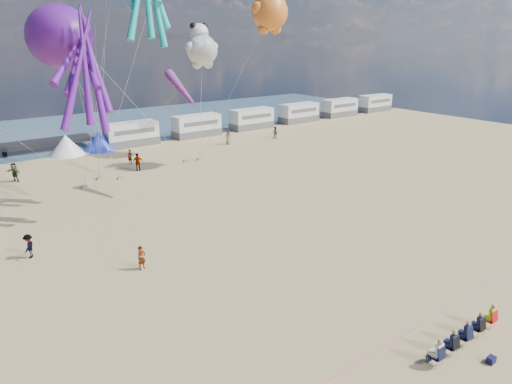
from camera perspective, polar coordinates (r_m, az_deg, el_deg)
The scene contains 30 objects.
ground at distance 25.45m, azimuth 7.68°, elevation -12.60°, with size 120.00×120.00×0.00m, color tan.
water at distance 73.12m, azimuth -24.10°, elevation 6.82°, with size 120.00×120.00×0.00m, color #3D5E74.
motorhome_0 at distance 60.42m, azimuth -15.33°, elevation 7.00°, with size 6.60×2.50×3.00m, color silver.
motorhome_1 at distance 64.42m, azimuth -7.43°, elevation 8.22°, with size 6.60×2.50×3.00m, color silver.
motorhome_2 at distance 69.50m, azimuth -0.54°, elevation 9.14°, with size 6.60×2.50×3.00m, color silver.
motorhome_3 at distance 75.44m, azimuth 5.37°, elevation 9.83°, with size 6.60×2.50×3.00m, color silver.
motorhome_4 at distance 82.05m, azimuth 10.40°, elevation 10.34°, with size 6.60×2.50×3.00m, color silver.
motorhome_5 at distance 89.18m, azimuth 14.65°, elevation 10.70°, with size 6.60×2.50×3.00m, color silver.
tent_white at distance 58.11m, azimuth -22.63°, elevation 5.46°, with size 4.00×4.00×2.40m, color white.
tent_blue at distance 59.17m, azimuth -18.90°, elevation 6.12°, with size 4.00×4.00×2.40m, color #1933CC.
spectator_row at distance 23.32m, azimuth 24.59°, elevation -15.67°, with size 6.10×0.90×1.30m, color black, non-canonical shape.
cooler_navy at distance 23.01m, azimuth 27.33°, elevation -18.14°, with size 0.38×0.28×0.30m, color #12133A.
rope_line at distance 22.80m, azimuth 16.87°, elevation -17.42°, with size 0.03×0.03×34.00m, color #F2338C.
standing_person at distance 28.20m, azimuth -14.11°, elevation -7.99°, with size 0.55×0.36×1.50m, color tan.
beachgoer_2 at distance 32.04m, azimuth -26.53°, elevation -6.09°, with size 0.76×0.59×1.57m, color #7F6659.
beachgoer_3 at distance 48.71m, azimuth -14.54°, elevation 3.63°, with size 1.20×0.69×1.86m, color #7F6659.
beachgoer_4 at distance 49.39m, azimuth -27.96°, elevation 2.20°, with size 1.08×0.45×1.84m, color #7F6659.
beachgoer_5 at distance 51.61m, azimuth -15.47°, elevation 4.25°, with size 1.50×0.48×1.62m, color #7F6659.
beachgoer_6 at distance 59.27m, azimuth -3.48°, elevation 6.85°, with size 0.68×0.44×1.86m, color #7F6659.
beachgoer_7 at distance 62.49m, azimuth 2.44°, elevation 7.39°, with size 0.80×0.52×1.63m, color #7F6659.
sandbag_a at distance 44.90m, azimuth -20.62°, elevation 0.64°, with size 0.50×0.35×0.22m, color gray.
sandbag_b at distance 46.47m, azimuth -16.62°, elevation 1.67°, with size 0.50×0.35×0.22m, color gray.
sandbag_c at distance 51.99m, azimuth -7.04°, elevation 4.11°, with size 0.50×0.35×0.22m, color gray.
sandbag_d at distance 51.35m, azimuth -8.77°, elevation 3.84°, with size 0.50×0.35×0.22m, color gray.
sandbag_e at distance 47.07m, azimuth -18.97°, elevation 1.64°, with size 0.50×0.35×0.22m, color gray.
kite_octopus_purple at distance 39.97m, azimuth -23.36°, elevation 17.39°, with size 4.25×9.92×11.33m, color #59168A, non-canonical shape.
kite_panda at distance 53.02m, azimuth -6.77°, elevation 17.18°, with size 4.10×3.86×5.79m, color silver, non-canonical shape.
kite_teddy_orange at distance 47.99m, azimuth 1.75°, elevation 21.55°, with size 4.29×4.03×6.05m, color orange, non-canonical shape.
windsock_mid at distance 43.73m, azimuth -21.50°, elevation 17.17°, with size 1.00×5.62×5.62m, color red, non-canonical shape.
windsock_right at distance 39.85m, azimuth -9.43°, elevation 12.67°, with size 0.90×4.51×4.51m, color red, non-canonical shape.
Camera 1 is at (-15.54, -15.22, 13.20)m, focal length 32.00 mm.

